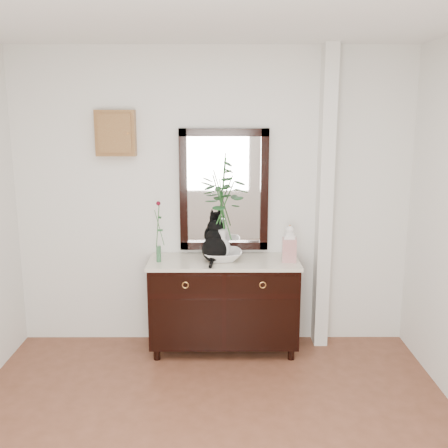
{
  "coord_description": "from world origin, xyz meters",
  "views": [
    {
      "loc": [
        0.09,
        -2.71,
        2.14
      ],
      "look_at": [
        0.1,
        1.63,
        1.2
      ],
      "focal_mm": 42.0,
      "sensor_mm": 36.0,
      "label": 1
    }
  ],
  "objects_px": {
    "cat": "(215,241)",
    "lotus_bowl": "(222,255)",
    "sideboard": "(224,301)",
    "ginger_jar": "(289,243)"
  },
  "relations": [
    {
      "from": "sideboard",
      "to": "lotus_bowl",
      "type": "relative_size",
      "value": 3.78
    },
    {
      "from": "cat",
      "to": "lotus_bowl",
      "type": "xyz_separation_m",
      "value": [
        0.07,
        0.02,
        -0.14
      ]
    },
    {
      "from": "cat",
      "to": "lotus_bowl",
      "type": "height_order",
      "value": "cat"
    },
    {
      "from": "sideboard",
      "to": "lotus_bowl",
      "type": "height_order",
      "value": "lotus_bowl"
    },
    {
      "from": "sideboard",
      "to": "ginger_jar",
      "type": "xyz_separation_m",
      "value": [
        0.57,
        -0.03,
        0.54
      ]
    },
    {
      "from": "sideboard",
      "to": "cat",
      "type": "xyz_separation_m",
      "value": [
        -0.08,
        -0.02,
        0.56
      ]
    },
    {
      "from": "sideboard",
      "to": "lotus_bowl",
      "type": "xyz_separation_m",
      "value": [
        -0.02,
        0.01,
        0.42
      ]
    },
    {
      "from": "cat",
      "to": "ginger_jar",
      "type": "xyz_separation_m",
      "value": [
        0.65,
        -0.01,
        -0.02
      ]
    },
    {
      "from": "lotus_bowl",
      "to": "cat",
      "type": "bearing_deg",
      "value": -159.72
    },
    {
      "from": "cat",
      "to": "lotus_bowl",
      "type": "relative_size",
      "value": 1.03
    }
  ]
}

